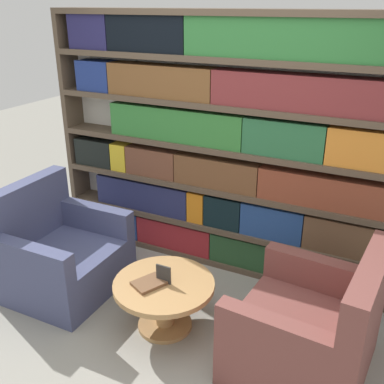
{
  "coord_description": "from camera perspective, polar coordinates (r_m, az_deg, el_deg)",
  "views": [
    {
      "loc": [
        1.4,
        -2.03,
        2.28
      ],
      "look_at": [
        -0.01,
        0.79,
        0.94
      ],
      "focal_mm": 42.0,
      "sensor_mm": 36.0,
      "label": 1
    }
  ],
  "objects": [
    {
      "name": "ground_plane",
      "position": [
        3.36,
        -6.19,
        -19.81
      ],
      "size": [
        14.0,
        14.0,
        0.0
      ],
      "primitive_type": "plane",
      "color": "gray"
    },
    {
      "name": "bookshelf",
      "position": [
        3.89,
        4.59,
        5.43
      ],
      "size": [
        3.3,
        0.3,
        2.23
      ],
      "color": "silver",
      "rests_on": "ground_plane"
    },
    {
      "name": "armchair_left",
      "position": [
        3.99,
        -16.49,
        -7.73
      ],
      "size": [
        0.85,
        0.91,
        0.91
      ],
      "rotation": [
        0.0,
        0.0,
        1.58
      ],
      "color": "#42476B",
      "rests_on": "ground_plane"
    },
    {
      "name": "armchair_right",
      "position": [
        3.15,
        14.78,
        -16.79
      ],
      "size": [
        0.91,
        0.96,
        0.91
      ],
      "rotation": [
        0.0,
        0.0,
        -1.65
      ],
      "color": "brown",
      "rests_on": "ground_plane"
    },
    {
      "name": "coffee_table",
      "position": [
        3.4,
        -3.55,
        -12.93
      ],
      "size": [
        0.74,
        0.74,
        0.39
      ],
      "color": "#AD7F4C",
      "rests_on": "ground_plane"
    },
    {
      "name": "table_sign",
      "position": [
        3.3,
        -3.63,
        -10.55
      ],
      "size": [
        0.12,
        0.06,
        0.14
      ],
      "color": "black",
      "rests_on": "coffee_table"
    },
    {
      "name": "stray_book",
      "position": [
        3.31,
        -5.5,
        -11.46
      ],
      "size": [
        0.25,
        0.27,
        0.02
      ],
      "color": "brown",
      "rests_on": "coffee_table"
    }
  ]
}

